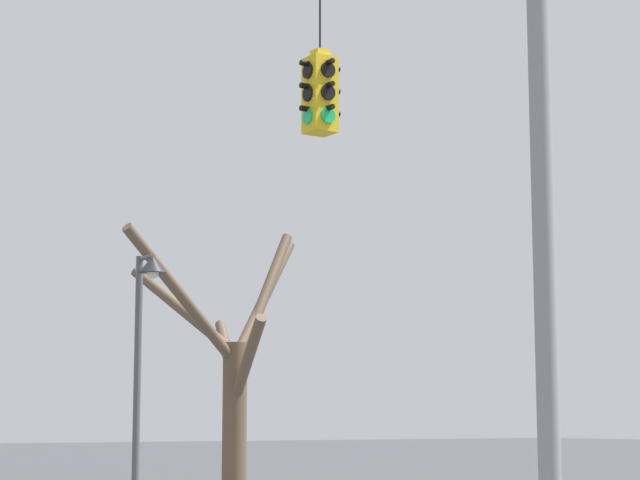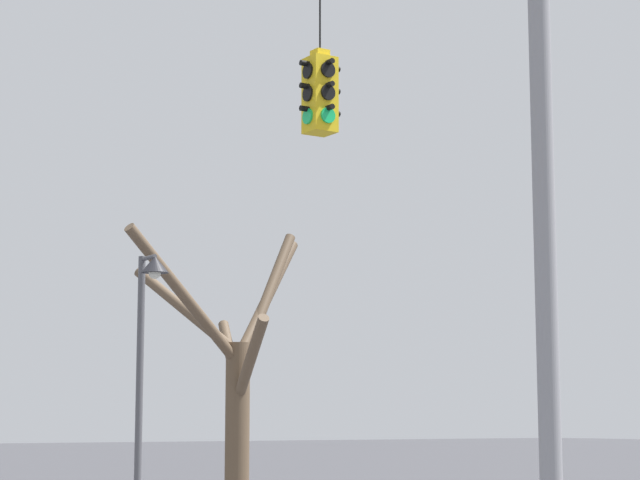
# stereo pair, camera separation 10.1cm
# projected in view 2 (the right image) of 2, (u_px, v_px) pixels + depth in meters

# --- Properties ---
(utility_pole_right) EXTENTS (0.31, 0.31, 9.45)m
(utility_pole_right) POSITION_uv_depth(u_px,v_px,m) (545.00, 232.00, 17.46)
(utility_pole_right) COLOR gray
(utility_pole_right) RESTS_ON ground_plane
(traffic_light_over_intersection) EXTENTS (0.58, 0.58, 2.68)m
(traffic_light_over_intersection) POSITION_uv_depth(u_px,v_px,m) (320.00, 93.00, 15.66)
(traffic_light_over_intersection) COLOR yellow
(street_lamp) EXTENTS (0.46, 0.79, 4.81)m
(street_lamp) POSITION_uv_depth(u_px,v_px,m) (147.00, 333.00, 20.49)
(street_lamp) COLOR #515156
(street_lamp) RESTS_ON ground_plane
(bare_tree) EXTENTS (4.61, 3.60, 5.78)m
(bare_tree) POSITION_uv_depth(u_px,v_px,m) (234.00, 377.00, 22.89)
(bare_tree) COLOR brown
(bare_tree) RESTS_ON ground_plane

